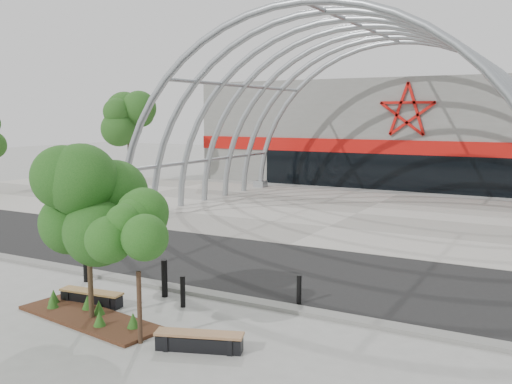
% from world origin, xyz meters
% --- Properties ---
extents(ground, '(140.00, 140.00, 0.00)m').
position_xyz_m(ground, '(0.00, 0.00, 0.00)').
color(ground, gray).
rests_on(ground, ground).
extents(road, '(140.00, 7.00, 0.02)m').
position_xyz_m(road, '(0.00, 3.50, 0.01)').
color(road, black).
rests_on(road, ground).
extents(forecourt, '(60.00, 17.00, 0.04)m').
position_xyz_m(forecourt, '(0.00, 15.50, 0.02)').
color(forecourt, gray).
rests_on(forecourt, ground).
extents(kerb, '(60.00, 0.50, 0.12)m').
position_xyz_m(kerb, '(0.00, -0.25, 0.06)').
color(kerb, slate).
rests_on(kerb, ground).
extents(arena_building, '(34.00, 15.24, 8.00)m').
position_xyz_m(arena_building, '(0.00, 33.45, 3.99)').
color(arena_building, slate).
rests_on(arena_building, ground).
extents(vault_canopy, '(20.80, 15.80, 20.36)m').
position_xyz_m(vault_canopy, '(0.00, 15.50, 0.02)').
color(vault_canopy, '#9CA2A7').
rests_on(vault_canopy, ground).
extents(planting_bed, '(4.65, 2.02, 0.48)m').
position_xyz_m(planting_bed, '(-1.06, -3.41, 0.11)').
color(planting_bed, '#341912').
rests_on(planting_bed, ground).
extents(street_tree_0, '(1.88, 1.88, 4.30)m').
position_xyz_m(street_tree_0, '(-0.90, -3.44, 3.09)').
color(street_tree_0, '#332817').
rests_on(street_tree_0, ground).
extents(street_tree_1, '(1.46, 1.46, 3.44)m').
position_xyz_m(street_tree_1, '(1.23, -4.02, 2.47)').
color(street_tree_1, '#342014').
rests_on(street_tree_1, ground).
extents(bench_0, '(2.00, 0.65, 0.41)m').
position_xyz_m(bench_0, '(-1.82, -2.52, 0.20)').
color(bench_0, black).
rests_on(bench_0, ground).
extents(bench_1, '(2.09, 1.13, 0.43)m').
position_xyz_m(bench_1, '(2.71, -3.69, 0.21)').
color(bench_1, black).
rests_on(bench_1, ground).
extents(bollard_0, '(0.18, 0.18, 1.10)m').
position_xyz_m(bollard_0, '(-3.62, -0.92, 0.55)').
color(bollard_0, black).
rests_on(bollard_0, ground).
extents(bollard_1, '(0.18, 0.18, 1.13)m').
position_xyz_m(bollard_1, '(-0.48, -0.85, 0.56)').
color(bollard_1, black).
rests_on(bollard_1, ground).
extents(bollard_2, '(0.18, 0.18, 1.13)m').
position_xyz_m(bollard_2, '(-0.41, -0.94, 0.56)').
color(bollard_2, black).
rests_on(bollard_2, ground).
extents(bollard_3, '(0.14, 0.14, 0.90)m').
position_xyz_m(bollard_3, '(0.60, -1.43, 0.45)').
color(bollard_3, black).
rests_on(bollard_3, ground).
extents(bollard_4, '(0.14, 0.14, 0.87)m').
position_xyz_m(bollard_4, '(3.40, 0.34, 0.43)').
color(bollard_4, black).
rests_on(bollard_4, ground).
extents(bg_tree_0, '(3.00, 3.00, 6.45)m').
position_xyz_m(bg_tree_0, '(-20.00, 20.00, 4.64)').
color(bg_tree_0, '#302316').
rests_on(bg_tree_0, ground).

